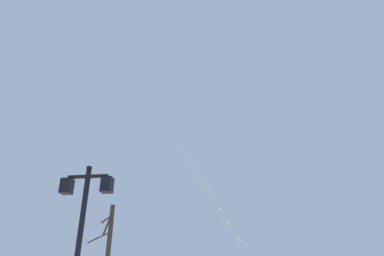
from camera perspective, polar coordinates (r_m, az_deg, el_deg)
The scene contains 2 objects.
twin_lantern_lamp_post at distance 9.27m, azimuth -17.89°, elevation -13.79°, with size 1.38×0.28×4.37m.
kite_train at distance 32.85m, azimuth 3.46°, elevation -11.38°, with size 8.93×17.46×18.01m.
Camera 1 is at (0.26, -0.72, 1.35)m, focal length 31.73 mm.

